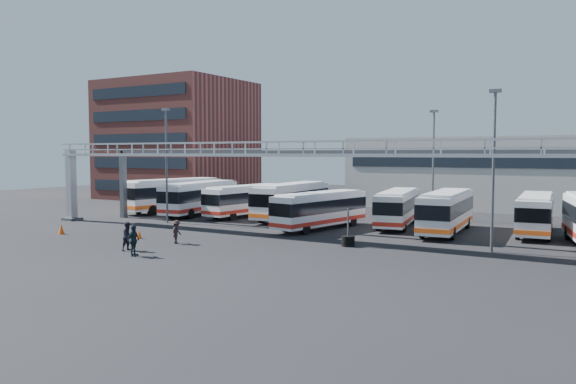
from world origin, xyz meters
The scene contains 21 objects.
ground centered at (0.00, 0.00, 0.00)m, with size 140.00×140.00×0.00m, color black.
gantry centered at (0.00, 5.87, 5.51)m, with size 51.40×5.15×7.10m.
apartment_building centered at (-34.00, 30.00, 8.00)m, with size 18.00×15.00×16.00m, color brown.
warehouse centered at (12.00, 38.00, 4.00)m, with size 42.00×14.00×8.00m, color #9E9E99.
light_pole_left centered at (-16.00, 8.00, 5.73)m, with size 0.70×0.35×10.21m.
light_pole_mid centered at (12.00, 7.00, 5.73)m, with size 0.70×0.35×10.21m.
light_pole_back centered at (4.00, 22.00, 5.73)m, with size 0.70×0.35×10.21m.
bus_0 centered at (-21.89, 15.49, 1.94)m, with size 4.62×11.81×3.50m.
bus_1 centered at (-17.58, 14.56, 1.85)m, with size 3.78×11.21×3.34m.
bus_2 centered at (-12.66, 15.68, 1.71)m, with size 3.45×10.35×3.08m.
bus_3 centered at (-7.65, 15.85, 1.88)m, with size 3.01×11.29×3.40m.
bus_4 centered at (-2.21, 11.12, 1.69)m, with size 4.13×10.31×3.05m.
bus_5 centered at (2.77, 15.86, 1.70)m, with size 4.09×10.39×3.08m.
bus_6 centered at (7.35, 13.98, 1.80)m, with size 3.22×10.88×3.26m.
bus_7 centered at (13.46, 16.61, 1.70)m, with size 3.07×10.28×3.08m.
pedestrian_b centered at (-8.29, -4.11, 0.93)m, with size 0.90×0.70×1.86m, color #221F2B.
pedestrian_c centered at (-7.45, -0.46, 0.81)m, with size 1.05×0.60×1.63m, color #2E1F1F.
pedestrian_d centered at (-6.54, -5.37, 0.96)m, with size 1.12×0.47×1.91m, color #1B2932.
cone_left centered at (-18.21, -1.46, 0.39)m, with size 0.49×0.49×0.78m, color #F3510D.
cone_right centered at (-11.42, -0.05, 0.32)m, with size 0.40×0.40×0.64m, color #F3510D.
tire_stack centered at (3.24, 4.50, 0.43)m, with size 0.89×0.89×2.55m.
Camera 1 is at (18.50, -29.80, 6.27)m, focal length 35.00 mm.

